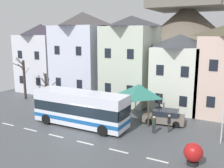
# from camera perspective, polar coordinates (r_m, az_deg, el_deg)

# --- Properties ---
(ground_plane) EXTENTS (40.00, 60.00, 0.07)m
(ground_plane) POSITION_cam_1_polar(r_m,az_deg,el_deg) (22.48, -7.63, -11.34)
(ground_plane) COLOR #4C5055
(townhouse_00) EXTENTS (6.53, 5.46, 10.03)m
(townhouse_00) POSITION_cam_1_polar(r_m,az_deg,el_deg) (39.50, -15.57, 5.68)
(townhouse_00) COLOR silver
(townhouse_00) RESTS_ON ground_plane
(townhouse_01) EXTENTS (6.87, 7.03, 11.54)m
(townhouse_01) POSITION_cam_1_polar(r_m,az_deg,el_deg) (35.65, -6.53, 6.68)
(townhouse_01) COLOR silver
(townhouse_01) RESTS_ON ground_plane
(townhouse_02) EXTENTS (5.76, 6.83, 10.80)m
(townhouse_02) POSITION_cam_1_polar(r_m,az_deg,el_deg) (32.01, 4.28, 5.55)
(townhouse_02) COLOR beige
(townhouse_02) RESTS_ON ground_plane
(townhouse_03) EXTENTS (5.21, 5.88, 8.57)m
(townhouse_03) POSITION_cam_1_polar(r_m,az_deg,el_deg) (29.74, 14.88, 2.59)
(townhouse_03) COLOR silver
(townhouse_03) RESTS_ON ground_plane
(hilltop_castle) EXTENTS (32.41, 32.41, 20.15)m
(hilltop_castle) POSITION_cam_1_polar(r_m,az_deg,el_deg) (49.30, 16.50, 9.66)
(hilltop_castle) COLOR #675C4E
(hilltop_castle) RESTS_ON ground_plane
(transit_bus) EXTENTS (9.28, 2.82, 3.25)m
(transit_bus) POSITION_cam_1_polar(r_m,az_deg,el_deg) (23.96, -7.19, -5.64)
(transit_bus) COLOR white
(transit_bus) RESTS_ON ground_plane
(bus_shelter) EXTENTS (3.60, 3.60, 3.65)m
(bus_shelter) POSITION_cam_1_polar(r_m,az_deg,el_deg) (25.38, 6.16, -1.47)
(bus_shelter) COLOR #473D33
(bus_shelter) RESTS_ON ground_plane
(parked_car_01) EXTENTS (4.18, 1.98, 1.36)m
(parked_car_01) POSITION_cam_1_polar(r_m,az_deg,el_deg) (33.25, -13.70, -2.82)
(parked_car_01) COLOR white
(parked_car_01) RESTS_ON ground_plane
(parked_car_02) EXTENTS (4.12, 2.41, 1.36)m
(parked_car_02) POSITION_cam_1_polar(r_m,az_deg,el_deg) (25.20, 11.79, -7.27)
(parked_car_02) COLOR slate
(parked_car_02) RESTS_ON ground_plane
(pedestrian_00) EXTENTS (0.35, 0.35, 1.56)m
(pedestrian_00) POSITION_cam_1_polar(r_m,az_deg,el_deg) (22.55, 9.51, -8.78)
(pedestrian_00) COLOR #2D2D38
(pedestrian_00) RESTS_ON ground_plane
(pedestrian_01) EXTENTS (0.28, 0.29, 1.61)m
(pedestrian_01) POSITION_cam_1_polar(r_m,az_deg,el_deg) (23.06, 12.82, -8.38)
(pedestrian_01) COLOR #38332D
(pedestrian_01) RESTS_ON ground_plane
(public_bench) EXTENTS (1.69, 0.48, 0.87)m
(public_bench) POSITION_cam_1_polar(r_m,az_deg,el_deg) (26.84, 11.73, -6.54)
(public_bench) COLOR brown
(public_bench) RESTS_ON ground_plane
(harbour_buoy) EXTENTS (1.28, 1.28, 1.53)m
(harbour_buoy) POSITION_cam_1_polar(r_m,az_deg,el_deg) (18.06, 17.94, -14.68)
(harbour_buoy) COLOR black
(harbour_buoy) RESTS_ON ground_plane
(bare_tree_00) EXTENTS (0.98, 2.24, 5.62)m
(bare_tree_00) POSITION_cam_1_polar(r_m,az_deg,el_deg) (35.22, -19.32, 1.21)
(bare_tree_00) COLOR #382D28
(bare_tree_00) RESTS_ON ground_plane
(bare_tree_01) EXTENTS (1.58, 2.54, 4.35)m
(bare_tree_01) POSITION_cam_1_polar(r_m,az_deg,el_deg) (28.71, -14.69, -1.65)
(bare_tree_01) COLOR #382D28
(bare_tree_01) RESTS_ON ground_plane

